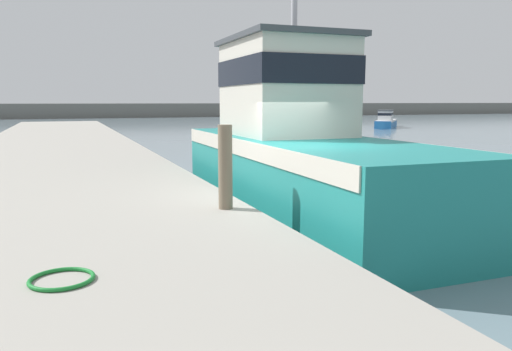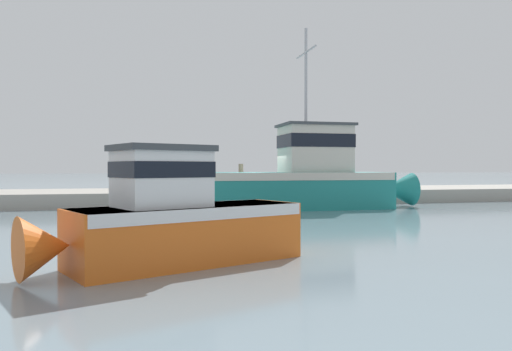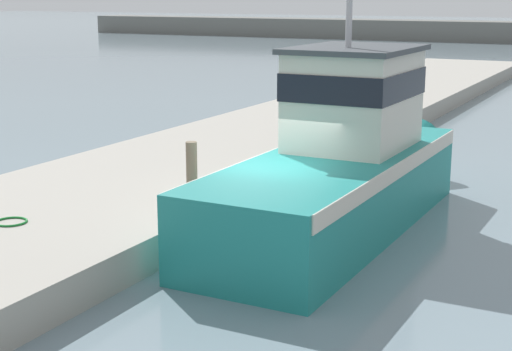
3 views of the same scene
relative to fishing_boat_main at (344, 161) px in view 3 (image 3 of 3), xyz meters
The scene contains 5 objects.
ground_plane 2.58m from the fishing_boat_main, 116.44° to the right, with size 320.00×320.00×0.00m, color gray.
dock_pier 5.63m from the fishing_boat_main, 159.93° to the right, with size 6.36×80.00×0.72m, color #A39E93.
fishing_boat_main is the anchor object (origin of this frame).
mooring_post 3.52m from the fishing_boat_main, 134.64° to the right, with size 0.24×0.24×1.41m, color #756651.
hose_coil 7.28m from the fishing_boat_main, 134.29° to the right, with size 0.65×0.65×0.04m, color #197A2D.
Camera 3 is at (7.06, -14.38, 5.19)m, focal length 55.00 mm.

